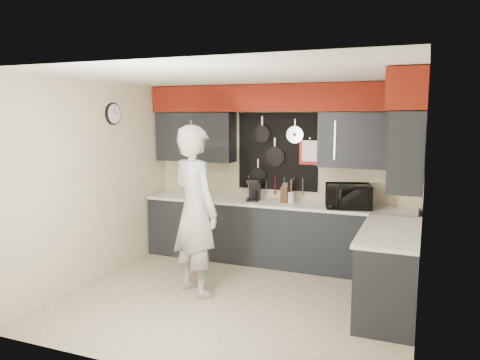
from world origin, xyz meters
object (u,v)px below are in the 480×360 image
at_px(knife_block, 285,195).
at_px(person, 195,211).
at_px(coffee_maker, 254,189).
at_px(microwave, 348,196).
at_px(utensil_crock, 290,197).

xyz_separation_m(knife_block, person, (-0.69, -1.45, -0.01)).
distance_m(knife_block, person, 1.61).
distance_m(knife_block, coffee_maker, 0.47).
relative_size(microwave, coffee_maker, 1.84).
height_order(microwave, knife_block, microwave).
relative_size(knife_block, person, 0.11).
xyz_separation_m(microwave, utensil_crock, (-0.84, 0.12, -0.09)).
bearing_deg(coffee_maker, knife_block, -11.50).
xyz_separation_m(microwave, coffee_maker, (-1.37, 0.05, 0.00)).
bearing_deg(utensil_crock, microwave, -8.11).
relative_size(microwave, person, 0.29).
bearing_deg(knife_block, coffee_maker, -169.89).
xyz_separation_m(microwave, knife_block, (-0.90, 0.09, -0.05)).
distance_m(microwave, knife_block, 0.91).
distance_m(microwave, coffee_maker, 1.37).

